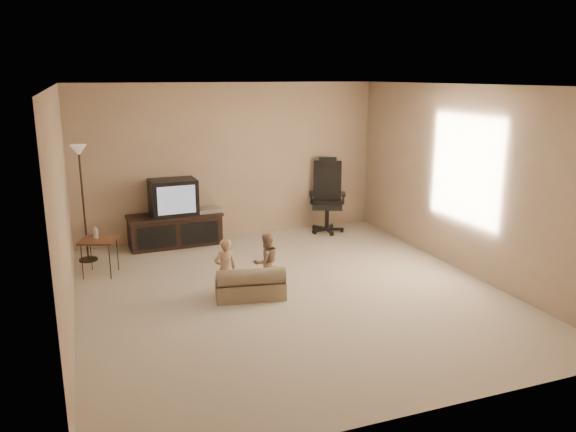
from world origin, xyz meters
The scene contains 9 objects.
floor centered at (0.00, 0.00, 0.00)m, with size 5.50×5.50×0.00m, color beige.
room_shell centered at (0.00, 0.00, 1.52)m, with size 5.50×5.50×5.50m.
tv_stand centered at (-0.98, 2.49, 0.44)m, with size 1.49×0.60×1.05m.
office_chair centered at (1.60, 2.42, 0.45)m, with size 0.76×0.77×1.25m.
side_table centered at (-2.15, 1.49, 0.48)m, with size 0.57×0.57×0.67m.
floor_lamp centered at (-2.30, 2.17, 1.22)m, with size 0.26×0.26×1.68m.
child_sofa centered at (-0.50, 0.00, 0.16)m, with size 0.89×0.61×0.40m.
toddler_left centered at (-0.79, 0.07, 0.38)m, with size 0.28×0.20×0.76m, color tan.
toddler_right centered at (-0.24, 0.17, 0.37)m, with size 0.36×0.20×0.74m, color tan.
Camera 1 is at (-2.29, -6.08, 2.62)m, focal length 35.00 mm.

